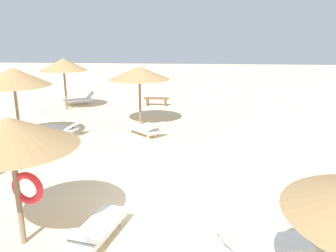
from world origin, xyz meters
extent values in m
plane|color=beige|center=(0.00, 0.00, 0.00)|extent=(80.00, 80.00, 0.00)
cylinder|color=#75604C|center=(-6.43, 10.34, 1.17)|extent=(0.12, 0.12, 2.34)
cone|color=#9E7A4C|center=(-6.43, 10.34, 2.58)|extent=(2.66, 2.66, 0.67)
cylinder|color=#75604C|center=(-1.67, 7.35, 1.15)|extent=(0.12, 0.12, 2.30)
cone|color=#9E7A4C|center=(-1.67, 7.35, 2.50)|extent=(2.83, 2.83, 0.60)
cylinder|color=#75604C|center=(-2.65, -2.12, 1.12)|extent=(0.12, 0.12, 2.25)
cone|color=#9E7A4C|center=(-2.65, -2.12, 2.44)|extent=(2.63, 2.63, 0.59)
torus|color=red|center=(-2.43, -2.12, 1.27)|extent=(0.71, 0.24, 0.70)
cylinder|color=#75604C|center=(-6.06, 4.31, 1.21)|extent=(0.12, 0.12, 2.41)
cone|color=#9E7A4C|center=(-6.06, 4.31, 2.66)|extent=(2.83, 2.83, 0.70)
cube|color=white|center=(2.35, -2.22, 0.28)|extent=(1.79, 0.97, 0.12)
cube|color=white|center=(1.56, -2.38, 0.54)|extent=(0.55, 0.71, 0.46)
cylinder|color=silver|center=(1.72, -2.12, 0.11)|extent=(0.06, 0.06, 0.22)
cylinder|color=silver|center=(2.89, -1.88, 0.11)|extent=(0.06, 0.06, 0.22)
cube|color=white|center=(-6.27, 11.79, 0.28)|extent=(1.80, 1.39, 0.12)
cube|color=white|center=(-5.57, 12.18, 0.54)|extent=(0.69, 0.77, 0.46)
cylinder|color=silver|center=(-5.86, 12.27, 0.11)|extent=(0.06, 0.06, 0.22)
cylinder|color=silver|center=(-5.64, 11.89, 0.11)|extent=(0.06, 0.06, 0.22)
cylinder|color=silver|center=(-6.90, 11.68, 0.11)|extent=(0.06, 0.06, 0.22)
cylinder|color=silver|center=(-6.69, 11.30, 0.11)|extent=(0.06, 0.06, 0.22)
cube|color=white|center=(-1.31, 5.76, 0.28)|extent=(1.69, 1.62, 0.12)
cube|color=white|center=(-0.72, 5.22, 0.52)|extent=(0.77, 0.78, 0.43)
cylinder|color=silver|center=(-0.72, 5.52, 0.11)|extent=(0.06, 0.06, 0.22)
cylinder|color=silver|center=(-1.01, 5.19, 0.11)|extent=(0.06, 0.06, 0.22)
cylinder|color=silver|center=(-1.60, 6.33, 0.11)|extent=(0.06, 0.06, 0.22)
cylinder|color=silver|center=(-1.90, 6.00, 0.11)|extent=(0.06, 0.06, 0.22)
cube|color=white|center=(-1.10, -1.86, 0.28)|extent=(1.02, 1.80, 0.12)
cube|color=white|center=(-1.28, -2.63, 0.51)|extent=(0.73, 0.62, 0.41)
cylinder|color=silver|center=(-1.45, -2.39, 0.11)|extent=(0.06, 0.06, 0.22)
cylinder|color=silver|center=(-0.74, -1.32, 0.11)|extent=(0.06, 0.06, 0.22)
cylinder|color=silver|center=(-1.17, -1.22, 0.11)|extent=(0.06, 0.06, 0.22)
cube|color=white|center=(-4.99, 5.53, 0.28)|extent=(1.80, 1.03, 0.12)
cube|color=white|center=(-4.22, 5.34, 0.48)|extent=(0.65, 0.75, 0.35)
cylinder|color=silver|center=(-4.36, 5.60, 0.11)|extent=(0.06, 0.06, 0.22)
cylinder|color=silver|center=(-4.46, 5.17, 0.11)|extent=(0.06, 0.06, 0.22)
cylinder|color=silver|center=(-5.52, 5.89, 0.11)|extent=(0.06, 0.06, 0.22)
cylinder|color=silver|center=(-5.63, 5.46, 0.11)|extent=(0.06, 0.06, 0.22)
cube|color=brown|center=(-1.42, 11.85, 0.45)|extent=(1.51, 0.44, 0.08)
cube|color=brown|center=(-1.97, 11.87, 0.21)|extent=(0.13, 0.36, 0.41)
cube|color=brown|center=(-0.87, 11.84, 0.21)|extent=(0.13, 0.36, 0.41)
camera|label=1|loc=(0.89, -8.07, 4.29)|focal=35.99mm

